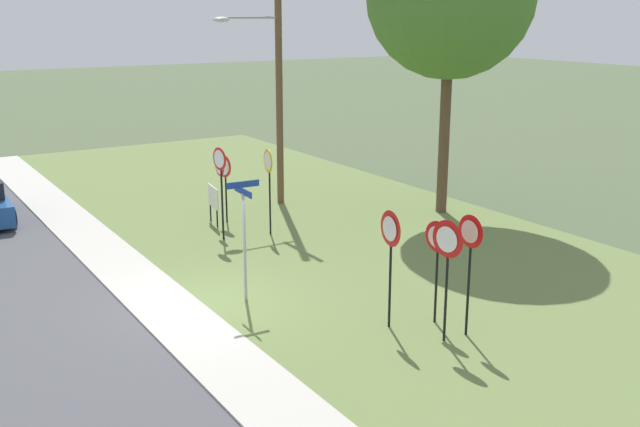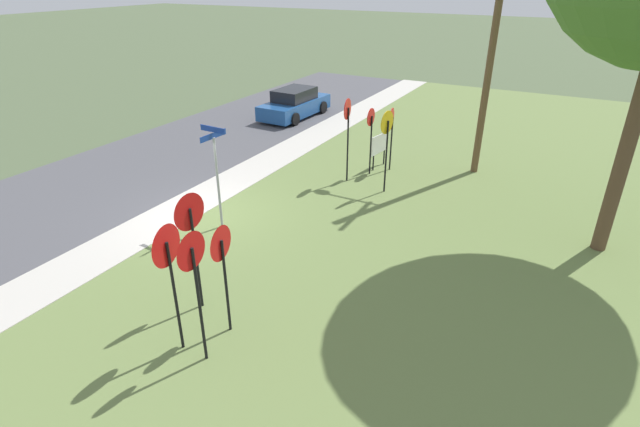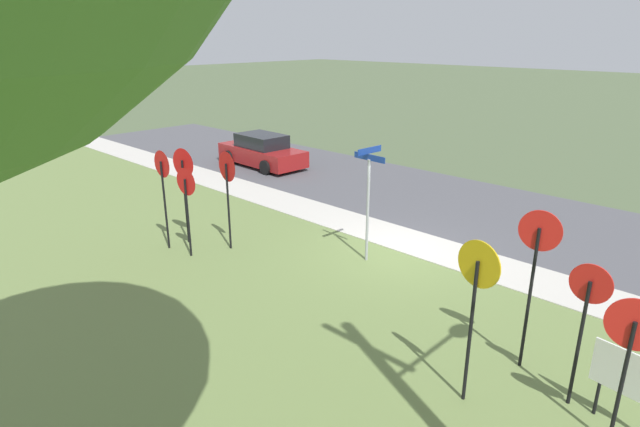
{
  "view_description": "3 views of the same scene",
  "coord_description": "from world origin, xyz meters",
  "px_view_note": "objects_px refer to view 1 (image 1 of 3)",
  "views": [
    {
      "loc": [
        15.35,
        -6.36,
        6.7
      ],
      "look_at": [
        -0.95,
        3.89,
        1.47
      ],
      "focal_mm": 41.71,
      "sensor_mm": 36.0,
      "label": 1
    },
    {
      "loc": [
        9.76,
        9.26,
        6.51
      ],
      "look_at": [
        0.35,
        4.16,
        1.21
      ],
      "focal_mm": 27.48,
      "sensor_mm": 36.0,
      "label": 2
    },
    {
      "loc": [
        -7.28,
        10.58,
        5.48
      ],
      "look_at": [
        0.06,
        2.96,
        1.83
      ],
      "focal_mm": 29.27,
      "sensor_mm": 36.0,
      "label": 3
    }
  ],
  "objects_px": {
    "yield_sign_near_left": "(470,246)",
    "yield_sign_near_right": "(447,251)",
    "stop_sign_near_left": "(220,174)",
    "stop_sign_far_center": "(269,173)",
    "stop_sign_near_right": "(220,178)",
    "stop_sign_far_left": "(225,173)",
    "yield_sign_far_left": "(437,248)",
    "utility_pole": "(275,66)",
    "notice_board": "(213,199)",
    "yield_sign_far_right": "(390,240)",
    "street_name_post": "(244,230)"
  },
  "relations": [
    {
      "from": "stop_sign_far_center",
      "to": "utility_pole",
      "type": "xyz_separation_m",
      "value": [
        -3.25,
        2.05,
        2.91
      ]
    },
    {
      "from": "stop_sign_near_left",
      "to": "utility_pole",
      "type": "relative_size",
      "value": 0.31
    },
    {
      "from": "yield_sign_far_left",
      "to": "yield_sign_far_right",
      "type": "relative_size",
      "value": 0.88
    },
    {
      "from": "stop_sign_far_center",
      "to": "yield_sign_far_left",
      "type": "height_order",
      "value": "stop_sign_far_center"
    },
    {
      "from": "stop_sign_near_right",
      "to": "stop_sign_far_left",
      "type": "relative_size",
      "value": 1.04
    },
    {
      "from": "yield_sign_far_left",
      "to": "stop_sign_far_center",
      "type": "bearing_deg",
      "value": 172.07
    },
    {
      "from": "yield_sign_near_right",
      "to": "utility_pole",
      "type": "xyz_separation_m",
      "value": [
        -12.03,
        2.68,
        2.88
      ]
    },
    {
      "from": "notice_board",
      "to": "yield_sign_near_right",
      "type": "bearing_deg",
      "value": 10.1
    },
    {
      "from": "utility_pole",
      "to": "notice_board",
      "type": "distance_m",
      "value": 5.2
    },
    {
      "from": "stop_sign_near_left",
      "to": "stop_sign_near_right",
      "type": "height_order",
      "value": "stop_sign_near_left"
    },
    {
      "from": "stop_sign_near_left",
      "to": "utility_pole",
      "type": "xyz_separation_m",
      "value": [
        -2.99,
        3.52,
        2.82
      ]
    },
    {
      "from": "stop_sign_near_left",
      "to": "yield_sign_near_right",
      "type": "height_order",
      "value": "stop_sign_near_left"
    },
    {
      "from": "yield_sign_far_left",
      "to": "yield_sign_far_right",
      "type": "distance_m",
      "value": 1.1
    },
    {
      "from": "stop_sign_far_left",
      "to": "yield_sign_near_left",
      "type": "height_order",
      "value": "yield_sign_near_left"
    },
    {
      "from": "yield_sign_far_left",
      "to": "utility_pole",
      "type": "relative_size",
      "value": 0.26
    },
    {
      "from": "stop_sign_near_right",
      "to": "yield_sign_far_left",
      "type": "relative_size",
      "value": 1.01
    },
    {
      "from": "stop_sign_far_left",
      "to": "yield_sign_near_left",
      "type": "relative_size",
      "value": 0.85
    },
    {
      "from": "yield_sign_far_left",
      "to": "notice_board",
      "type": "xyz_separation_m",
      "value": [
        -9.91,
        -0.83,
        -0.9
      ]
    },
    {
      "from": "stop_sign_far_center",
      "to": "yield_sign_near_left",
      "type": "bearing_deg",
      "value": 8.6
    },
    {
      "from": "stop_sign_far_center",
      "to": "notice_board",
      "type": "relative_size",
      "value": 2.14
    },
    {
      "from": "yield_sign_near_left",
      "to": "yield_sign_far_left",
      "type": "bearing_deg",
      "value": -173.59
    },
    {
      "from": "yield_sign_near_left",
      "to": "yield_sign_near_right",
      "type": "xyz_separation_m",
      "value": [
        -0.02,
        -0.6,
        -0.01
      ]
    },
    {
      "from": "street_name_post",
      "to": "utility_pole",
      "type": "xyz_separation_m",
      "value": [
        -7.74,
        5.12,
        3.12
      ]
    },
    {
      "from": "stop_sign_near_left",
      "to": "notice_board",
      "type": "bearing_deg",
      "value": 156.74
    },
    {
      "from": "stop_sign_far_center",
      "to": "yield_sign_near_left",
      "type": "relative_size",
      "value": 1.01
    },
    {
      "from": "yield_sign_near_right",
      "to": "yield_sign_far_left",
      "type": "height_order",
      "value": "yield_sign_near_right"
    },
    {
      "from": "stop_sign_far_left",
      "to": "stop_sign_far_center",
      "type": "height_order",
      "value": "stop_sign_far_center"
    },
    {
      "from": "stop_sign_near_right",
      "to": "yield_sign_far_left",
      "type": "height_order",
      "value": "stop_sign_near_right"
    },
    {
      "from": "notice_board",
      "to": "utility_pole",
      "type": "bearing_deg",
      "value": 120.94
    },
    {
      "from": "stop_sign_near_left",
      "to": "stop_sign_near_right",
      "type": "bearing_deg",
      "value": 148.66
    },
    {
      "from": "stop_sign_near_left",
      "to": "stop_sign_far_center",
      "type": "bearing_deg",
      "value": 72.75
    },
    {
      "from": "stop_sign_near_right",
      "to": "notice_board",
      "type": "distance_m",
      "value": 1.12
    },
    {
      "from": "stop_sign_near_left",
      "to": "yield_sign_far_right",
      "type": "bearing_deg",
      "value": -5.08
    },
    {
      "from": "yield_sign_near_left",
      "to": "yield_sign_far_right",
      "type": "xyz_separation_m",
      "value": [
        -1.21,
        -1.14,
        -0.0
      ]
    },
    {
      "from": "notice_board",
      "to": "stop_sign_far_center",
      "type": "bearing_deg",
      "value": 34.69
    },
    {
      "from": "yield_sign_near_left",
      "to": "stop_sign_near_right",
      "type": "bearing_deg",
      "value": -175.71
    },
    {
      "from": "stop_sign_far_left",
      "to": "yield_sign_far_right",
      "type": "xyz_separation_m",
      "value": [
        9.54,
        -0.61,
        0.35
      ]
    },
    {
      "from": "yield_sign_near_right",
      "to": "utility_pole",
      "type": "bearing_deg",
      "value": 158.82
    },
    {
      "from": "yield_sign_near_left",
      "to": "utility_pole",
      "type": "relative_size",
      "value": 0.3
    },
    {
      "from": "stop_sign_near_right",
      "to": "stop_sign_far_left",
      "type": "xyz_separation_m",
      "value": [
        -0.72,
        0.48,
        -0.04
      ]
    },
    {
      "from": "stop_sign_far_left",
      "to": "street_name_post",
      "type": "distance_m",
      "value": 6.92
    },
    {
      "from": "yield_sign_near_left",
      "to": "yield_sign_near_right",
      "type": "bearing_deg",
      "value": -93.69
    },
    {
      "from": "stop_sign_far_left",
      "to": "yield_sign_far_left",
      "type": "bearing_deg",
      "value": -7.07
    },
    {
      "from": "stop_sign_near_left",
      "to": "stop_sign_far_left",
      "type": "bearing_deg",
      "value": 144.47
    },
    {
      "from": "stop_sign_far_left",
      "to": "yield_sign_far_right",
      "type": "bearing_deg",
      "value": -13.1
    },
    {
      "from": "stop_sign_near_left",
      "to": "utility_pole",
      "type": "height_order",
      "value": "utility_pole"
    },
    {
      "from": "stop_sign_far_left",
      "to": "utility_pole",
      "type": "xyz_separation_m",
      "value": [
        -1.3,
        2.61,
        3.22
      ]
    },
    {
      "from": "yield_sign_far_left",
      "to": "notice_board",
      "type": "height_order",
      "value": "yield_sign_far_left"
    },
    {
      "from": "stop_sign_far_center",
      "to": "yield_sign_far_left",
      "type": "xyz_separation_m",
      "value": [
        7.93,
        -0.16,
        -0.21
      ]
    },
    {
      "from": "stop_sign_near_left",
      "to": "yield_sign_far_right",
      "type": "height_order",
      "value": "stop_sign_near_left"
    }
  ]
}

